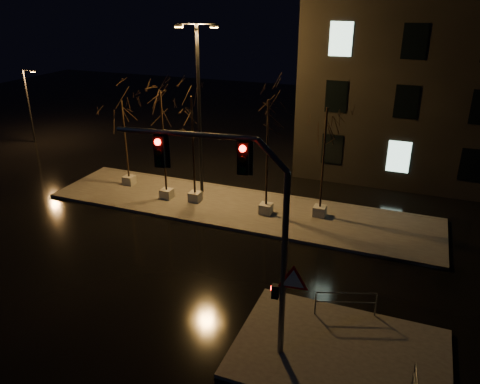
% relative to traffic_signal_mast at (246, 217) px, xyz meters
% --- Properties ---
extents(ground, '(90.00, 90.00, 0.00)m').
position_rel_traffic_signal_mast_xyz_m(ground, '(-4.44, 4.39, -4.99)').
color(ground, black).
rests_on(ground, ground).
extents(median, '(22.00, 5.00, 0.15)m').
position_rel_traffic_signal_mast_xyz_m(median, '(-4.44, 10.39, -4.92)').
color(median, '#484540').
rests_on(median, ground).
extents(sidewalk_corner, '(7.00, 5.00, 0.15)m').
position_rel_traffic_signal_mast_xyz_m(sidewalk_corner, '(3.06, 0.89, -4.92)').
color(sidewalk_corner, '#484540').
rests_on(sidewalk_corner, ground).
extents(tree_0, '(1.80, 1.80, 5.42)m').
position_rel_traffic_signal_mast_xyz_m(tree_0, '(-11.98, 10.98, -0.73)').
color(tree_0, '#A4A499').
rests_on(tree_0, median).
extents(tree_1, '(1.80, 1.80, 6.42)m').
position_rel_traffic_signal_mast_xyz_m(tree_1, '(-8.72, 9.96, 0.03)').
color(tree_1, '#A4A499').
rests_on(tree_1, median).
extents(tree_2, '(1.80, 1.80, 6.21)m').
position_rel_traffic_signal_mast_xyz_m(tree_2, '(-6.99, 10.19, -0.13)').
color(tree_2, '#A4A499').
rests_on(tree_2, median).
extents(tree_3, '(1.80, 1.80, 6.38)m').
position_rel_traffic_signal_mast_xyz_m(tree_3, '(-2.68, 10.14, -0.00)').
color(tree_3, '#A4A499').
rests_on(tree_3, median).
extents(tree_4, '(1.80, 1.80, 6.04)m').
position_rel_traffic_signal_mast_xyz_m(tree_4, '(0.11, 10.90, -0.26)').
color(tree_4, '#A4A499').
rests_on(tree_4, median).
extents(traffic_signal_mast, '(6.01, 0.82, 7.38)m').
position_rel_traffic_signal_mast_xyz_m(traffic_signal_mast, '(0.00, 0.00, 0.00)').
color(traffic_signal_mast, '#55585D').
rests_on(traffic_signal_mast, sidewalk_corner).
extents(streetlight_main, '(2.40, 0.79, 9.63)m').
position_rel_traffic_signal_mast_xyz_m(streetlight_main, '(-7.23, 11.59, 0.71)').
color(streetlight_main, black).
rests_on(streetlight_main, median).
extents(streetlight_far, '(1.14, 0.32, 5.80)m').
position_rel_traffic_signal_mast_xyz_m(streetlight_far, '(-24.63, 16.37, -1.81)').
color(streetlight_far, black).
rests_on(streetlight_far, ground).
extents(guard_rail_a, '(2.15, 0.78, 0.98)m').
position_rel_traffic_signal_mast_xyz_m(guard_rail_a, '(2.85, 2.89, -4.21)').
color(guard_rail_a, '#55585D').
rests_on(guard_rail_a, sidewalk_corner).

